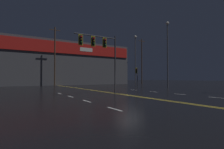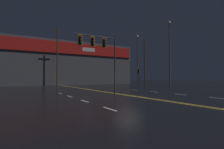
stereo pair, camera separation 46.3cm
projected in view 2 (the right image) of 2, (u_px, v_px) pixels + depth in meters
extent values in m
plane|color=black|center=(128.00, 95.00, 16.26)|extent=(200.00, 200.00, 0.00)
cube|color=gold|center=(127.00, 95.00, 16.19)|extent=(0.12, 60.00, 0.01)
cube|color=gold|center=(129.00, 95.00, 16.34)|extent=(0.12, 60.00, 0.01)
cube|color=silver|center=(110.00, 109.00, 9.09)|extent=(0.12, 1.40, 0.01)
cube|color=silver|center=(85.00, 101.00, 12.20)|extent=(0.12, 1.40, 0.01)
cube|color=silver|center=(70.00, 96.00, 15.32)|extent=(0.12, 1.40, 0.01)
cube|color=silver|center=(60.00, 93.00, 18.43)|extent=(0.12, 1.40, 0.01)
cube|color=silver|center=(217.00, 98.00, 14.10)|extent=(0.12, 1.40, 0.01)
cube|color=silver|center=(180.00, 94.00, 17.21)|extent=(0.12, 1.40, 0.01)
cube|color=silver|center=(154.00, 92.00, 20.32)|extent=(0.12, 1.40, 0.01)
cube|color=silver|center=(135.00, 90.00, 23.44)|extent=(0.12, 1.40, 0.01)
cylinder|color=#38383D|center=(115.00, 65.00, 18.04)|extent=(0.14, 0.14, 5.94)
cylinder|color=#38383D|center=(96.00, 36.00, 16.99)|extent=(4.41, 0.10, 0.10)
cube|color=black|center=(104.00, 43.00, 17.45)|extent=(0.28, 0.24, 0.84)
cube|color=gold|center=(104.00, 43.00, 17.45)|extent=(0.42, 0.08, 0.99)
sphere|color=red|center=(105.00, 40.00, 17.32)|extent=(0.17, 0.17, 0.17)
sphere|color=#543707|center=(105.00, 42.00, 17.31)|extent=(0.17, 0.17, 0.17)
sphere|color=#084513|center=(105.00, 45.00, 17.31)|extent=(0.17, 0.17, 0.17)
cube|color=black|center=(93.00, 41.00, 16.82)|extent=(0.28, 0.24, 0.84)
cube|color=gold|center=(93.00, 41.00, 16.82)|extent=(0.42, 0.08, 0.99)
sphere|color=red|center=(93.00, 38.00, 16.68)|extent=(0.17, 0.17, 0.17)
sphere|color=#543707|center=(93.00, 41.00, 16.68)|extent=(0.17, 0.17, 0.17)
sphere|color=#084513|center=(93.00, 44.00, 16.67)|extent=(0.17, 0.17, 0.17)
cube|color=black|center=(80.00, 40.00, 16.18)|extent=(0.28, 0.24, 0.84)
cube|color=gold|center=(80.00, 40.00, 16.18)|extent=(0.42, 0.08, 0.99)
sphere|color=red|center=(81.00, 37.00, 16.05)|extent=(0.17, 0.17, 0.17)
sphere|color=#543707|center=(81.00, 40.00, 16.05)|extent=(0.17, 0.17, 0.17)
sphere|color=#084513|center=(81.00, 42.00, 16.04)|extent=(0.17, 0.17, 0.17)
cylinder|color=#38383D|center=(139.00, 78.00, 30.87)|extent=(0.13, 0.13, 3.40)
cube|color=black|center=(138.00, 71.00, 31.05)|extent=(0.28, 0.24, 0.84)
cube|color=gold|center=(138.00, 71.00, 31.05)|extent=(0.42, 0.08, 0.99)
sphere|color=red|center=(139.00, 69.00, 30.92)|extent=(0.17, 0.17, 0.17)
sphere|color=#543707|center=(139.00, 71.00, 30.92)|extent=(0.17, 0.17, 0.17)
sphere|color=#084513|center=(139.00, 72.00, 30.91)|extent=(0.17, 0.17, 0.17)
cylinder|color=#59595E|center=(170.00, 56.00, 29.36)|extent=(0.20, 0.20, 10.78)
sphere|color=silver|center=(169.00, 23.00, 29.47)|extent=(0.56, 0.56, 0.56)
cylinder|color=#59595E|center=(138.00, 62.00, 37.14)|extent=(0.20, 0.20, 10.29)
sphere|color=silver|center=(138.00, 37.00, 37.25)|extent=(0.56, 0.56, 0.56)
cube|color=#4C4C51|center=(55.00, 64.00, 43.12)|extent=(38.17, 10.00, 10.24)
cube|color=red|center=(61.00, 47.00, 38.78)|extent=(37.40, 0.20, 2.56)
cube|color=white|center=(89.00, 50.00, 42.09)|extent=(3.20, 0.16, 0.90)
cylinder|color=#4C3828|center=(57.00, 57.00, 36.23)|extent=(0.26, 0.26, 12.15)
cube|color=#4C3828|center=(57.00, 30.00, 36.34)|extent=(2.20, 0.12, 0.12)
cylinder|color=#4C3828|center=(144.00, 61.00, 48.00)|extent=(0.26, 0.26, 12.45)
cube|color=#4C3828|center=(144.00, 41.00, 48.12)|extent=(2.20, 0.12, 0.12)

